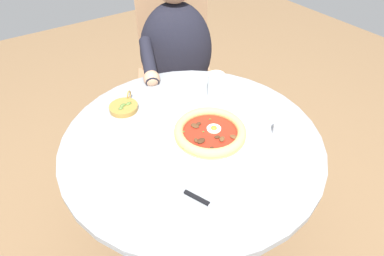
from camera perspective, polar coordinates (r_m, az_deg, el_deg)
ground_plane at (r=1.67m, az=-0.01°, el=-20.64°), size 6.00×6.00×0.02m
dining_table at (r=1.22m, az=-0.02°, el=-8.30°), size 0.89×0.89×0.73m
pizza_on_plate at (r=1.08m, az=3.25°, el=-0.79°), size 0.30×0.30×0.04m
water_glass at (r=1.27m, az=4.32°, el=7.57°), size 0.07×0.07×0.09m
steak_knife at (r=0.90m, az=2.37°, el=-13.20°), size 0.09×0.18×0.01m
ramekin_capers at (r=1.13m, az=15.94°, el=-0.18°), size 0.06×0.06×0.04m
olive_pan at (r=1.23m, az=-12.13°, el=3.71°), size 0.11×0.11×0.04m
diner_person at (r=1.76m, az=-2.69°, el=7.38°), size 0.51×0.46×1.12m
cafe_chair_diner at (r=1.86m, az=-3.08°, el=11.20°), size 0.58×0.58×0.91m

